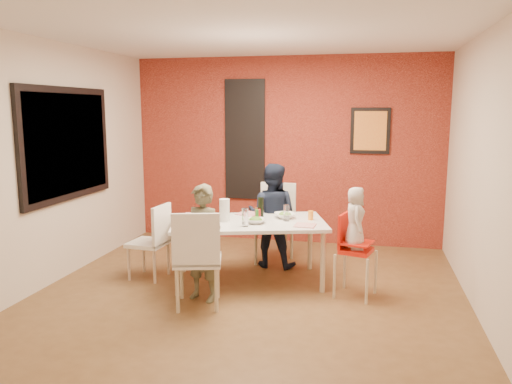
% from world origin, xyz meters
% --- Properties ---
extents(ground, '(4.50, 4.50, 0.00)m').
position_xyz_m(ground, '(0.00, 0.00, 0.00)').
color(ground, brown).
rests_on(ground, ground).
extents(ceiling, '(4.50, 4.50, 0.02)m').
position_xyz_m(ceiling, '(0.00, 0.00, 2.70)').
color(ceiling, silver).
rests_on(ceiling, wall_back).
extents(wall_back, '(4.50, 0.02, 2.70)m').
position_xyz_m(wall_back, '(0.00, 2.25, 1.35)').
color(wall_back, beige).
rests_on(wall_back, ground).
extents(wall_front, '(4.50, 0.02, 2.70)m').
position_xyz_m(wall_front, '(0.00, -2.25, 1.35)').
color(wall_front, beige).
rests_on(wall_front, ground).
extents(wall_left, '(0.02, 4.50, 2.70)m').
position_xyz_m(wall_left, '(-2.25, 0.00, 1.35)').
color(wall_left, beige).
rests_on(wall_left, ground).
extents(wall_right, '(0.02, 4.50, 2.70)m').
position_xyz_m(wall_right, '(2.25, 0.00, 1.35)').
color(wall_right, beige).
rests_on(wall_right, ground).
extents(brick_accent_wall, '(4.50, 0.02, 2.70)m').
position_xyz_m(brick_accent_wall, '(0.00, 2.23, 1.35)').
color(brick_accent_wall, maroon).
rests_on(brick_accent_wall, ground).
extents(picture_window_frame, '(0.05, 1.70, 1.30)m').
position_xyz_m(picture_window_frame, '(-2.22, 0.20, 1.55)').
color(picture_window_frame, black).
rests_on(picture_window_frame, wall_left).
extents(picture_window_pane, '(0.02, 1.55, 1.15)m').
position_xyz_m(picture_window_pane, '(-2.21, 0.20, 1.55)').
color(picture_window_pane, black).
rests_on(picture_window_pane, wall_left).
extents(glassblock_strip, '(0.55, 0.03, 1.70)m').
position_xyz_m(glassblock_strip, '(-0.60, 2.21, 1.50)').
color(glassblock_strip, silver).
rests_on(glassblock_strip, wall_back).
extents(glassblock_surround, '(0.60, 0.03, 1.76)m').
position_xyz_m(glassblock_surround, '(-0.60, 2.21, 1.50)').
color(glassblock_surround, black).
rests_on(glassblock_surround, wall_back).
extents(art_print_frame, '(0.54, 0.03, 0.64)m').
position_xyz_m(art_print_frame, '(1.20, 2.21, 1.65)').
color(art_print_frame, black).
rests_on(art_print_frame, wall_back).
extents(art_print_canvas, '(0.44, 0.01, 0.54)m').
position_xyz_m(art_print_canvas, '(1.20, 2.19, 1.65)').
color(art_print_canvas, orange).
rests_on(art_print_canvas, wall_back).
extents(dining_table, '(1.89, 1.39, 0.71)m').
position_xyz_m(dining_table, '(-0.10, 0.36, 0.64)').
color(dining_table, white).
rests_on(dining_table, ground).
extents(chair_near, '(0.56, 0.56, 0.98)m').
position_xyz_m(chair_near, '(-0.40, -0.52, 0.55)').
color(chair_near, silver).
rests_on(chair_near, ground).
extents(chair_far, '(0.49, 0.49, 1.00)m').
position_xyz_m(chair_far, '(0.05, 1.24, 0.56)').
color(chair_far, white).
rests_on(chair_far, ground).
extents(chair_left, '(0.44, 0.44, 0.87)m').
position_xyz_m(chair_left, '(-1.19, 0.23, 0.49)').
color(chair_left, white).
rests_on(chair_left, ground).
extents(high_chair, '(0.45, 0.45, 0.87)m').
position_xyz_m(high_chair, '(1.06, 0.18, 0.53)').
color(high_chair, red).
rests_on(high_chair, ground).
extents(child_near, '(0.50, 0.40, 1.20)m').
position_xyz_m(child_near, '(-0.43, -0.27, 0.60)').
color(child_near, brown).
rests_on(child_near, ground).
extents(child_far, '(0.66, 0.54, 1.29)m').
position_xyz_m(child_far, '(0.05, 0.99, 0.65)').
color(child_far, black).
rests_on(child_far, ground).
extents(toddler, '(0.25, 0.34, 0.65)m').
position_xyz_m(toddler, '(1.08, 0.17, 0.84)').
color(toddler, beige).
rests_on(toddler, high_chair).
extents(plate_near_left, '(0.23, 0.23, 0.01)m').
position_xyz_m(plate_near_left, '(-0.43, -0.11, 0.71)').
color(plate_near_left, white).
rests_on(plate_near_left, dining_table).
extents(plate_far_mid, '(0.31, 0.31, 0.01)m').
position_xyz_m(plate_far_mid, '(-0.18, 0.71, 0.71)').
color(plate_far_mid, silver).
rests_on(plate_far_mid, dining_table).
extents(plate_near_right, '(0.23, 0.23, 0.01)m').
position_xyz_m(plate_near_right, '(0.55, 0.27, 0.71)').
color(plate_near_right, white).
rests_on(plate_near_right, dining_table).
extents(plate_far_left, '(0.29, 0.29, 0.01)m').
position_xyz_m(plate_far_left, '(-0.79, 0.51, 0.71)').
color(plate_far_left, silver).
rests_on(plate_far_left, dining_table).
extents(salad_bowl_a, '(0.24, 0.24, 0.05)m').
position_xyz_m(salad_bowl_a, '(0.00, 0.27, 0.73)').
color(salad_bowl_a, silver).
rests_on(salad_bowl_a, dining_table).
extents(salad_bowl_b, '(0.32, 0.32, 0.06)m').
position_xyz_m(salad_bowl_b, '(0.27, 0.61, 0.74)').
color(salad_bowl_b, white).
rests_on(salad_bowl_b, dining_table).
extents(wine_bottle, '(0.07, 0.07, 0.25)m').
position_xyz_m(wine_bottle, '(0.01, 0.48, 0.83)').
color(wine_bottle, black).
rests_on(wine_bottle, dining_table).
extents(wine_glass_a, '(0.07, 0.07, 0.20)m').
position_xyz_m(wine_glass_a, '(-0.08, 0.11, 0.80)').
color(wine_glass_a, white).
rests_on(wine_glass_a, dining_table).
extents(wine_glass_b, '(0.06, 0.06, 0.18)m').
position_xyz_m(wine_glass_b, '(0.31, 0.46, 0.80)').
color(wine_glass_b, white).
rests_on(wine_glass_b, dining_table).
extents(paper_towel_roll, '(0.11, 0.11, 0.25)m').
position_xyz_m(paper_towel_roll, '(-0.36, 0.28, 0.83)').
color(paper_towel_roll, silver).
rests_on(paper_towel_roll, dining_table).
extents(condiment_red, '(0.03, 0.03, 0.13)m').
position_xyz_m(condiment_red, '(0.01, 0.42, 0.77)').
color(condiment_red, red).
rests_on(condiment_red, dining_table).
extents(condiment_green, '(0.03, 0.03, 0.13)m').
position_xyz_m(condiment_green, '(-0.00, 0.36, 0.77)').
color(condiment_green, '#2C7426').
rests_on(condiment_green, dining_table).
extents(condiment_brown, '(0.03, 0.03, 0.14)m').
position_xyz_m(condiment_brown, '(-0.03, 0.46, 0.77)').
color(condiment_brown, brown).
rests_on(condiment_brown, dining_table).
extents(sippy_cup, '(0.06, 0.06, 0.10)m').
position_xyz_m(sippy_cup, '(0.57, 0.57, 0.76)').
color(sippy_cup, orange).
rests_on(sippy_cup, dining_table).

